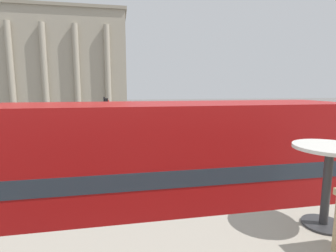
{
  "coord_description": "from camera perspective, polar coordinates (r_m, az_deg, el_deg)",
  "views": [
    {
      "loc": [
        -0.87,
        -2.23,
        4.71
      ],
      "look_at": [
        2.53,
        15.44,
        2.04
      ],
      "focal_mm": 28.0,
      "sensor_mm": 36.0,
      "label": 1
    }
  ],
  "objects": [
    {
      "name": "double_decker_bus",
      "position": [
        7.87,
        1.77,
        -8.77
      ],
      "size": [
        10.03,
        2.71,
        4.26
      ],
      "rotation": [
        0.0,
        0.0,
        0.11
      ],
      "color": "black",
      "rests_on": "ground_plane"
    },
    {
      "name": "cafe_dining_table",
      "position": [
        2.68,
        31.53,
        -7.73
      ],
      "size": [
        0.6,
        0.6,
        0.73
      ],
      "color": "#2D2D30",
      "rests_on": "cafe_floor_slab"
    },
    {
      "name": "plaza_building_left",
      "position": [
        52.25,
        -26.11,
        11.96
      ],
      "size": [
        30.12,
        13.87,
        17.39
      ],
      "color": "#A39984",
      "rests_on": "ground_plane"
    },
    {
      "name": "traffic_light_near",
      "position": [
        13.92,
        -28.82,
        -2.67
      ],
      "size": [
        0.42,
        0.24,
        3.47
      ],
      "color": "black",
      "rests_on": "ground_plane"
    },
    {
      "name": "traffic_light_mid",
      "position": [
        20.52,
        -13.4,
        2.29
      ],
      "size": [
        0.42,
        0.24,
        3.99
      ],
      "color": "black",
      "rests_on": "ground_plane"
    },
    {
      "name": "car_navy",
      "position": [
        19.82,
        -12.35,
        -3.43
      ],
      "size": [
        4.2,
        1.93,
        1.35
      ],
      "rotation": [
        0.0,
        0.0,
        2.89
      ],
      "color": "black",
      "rests_on": "ground_plane"
    },
    {
      "name": "pedestrian_grey",
      "position": [
        34.36,
        -16.38,
        1.86
      ],
      "size": [
        0.32,
        0.32,
        1.71
      ],
      "rotation": [
        0.0,
        0.0,
        1.04
      ],
      "color": "#282B33",
      "rests_on": "ground_plane"
    },
    {
      "name": "pedestrian_red",
      "position": [
        29.92,
        -2.07,
        1.27
      ],
      "size": [
        0.32,
        0.32,
        1.71
      ],
      "rotation": [
        0.0,
        0.0,
        5.37
      ],
      "color": "#282B33",
      "rests_on": "ground_plane"
    },
    {
      "name": "pedestrian_yellow",
      "position": [
        33.89,
        -12.27,
        2.04
      ],
      "size": [
        0.32,
        0.32,
        1.81
      ],
      "rotation": [
        0.0,
        0.0,
        2.31
      ],
      "color": "#282B33",
      "rests_on": "ground_plane"
    },
    {
      "name": "pedestrian_black",
      "position": [
        30.38,
        -10.08,
        1.22
      ],
      "size": [
        0.32,
        0.32,
        1.68
      ],
      "rotation": [
        0.0,
        0.0,
        2.98
      ],
      "color": "#282B33",
      "rests_on": "ground_plane"
    }
  ]
}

